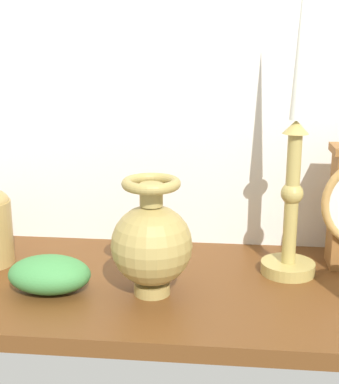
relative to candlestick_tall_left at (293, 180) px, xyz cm
name	(u,v)px	position (x,y,z in cm)	size (l,w,h in cm)	color
ground_plane	(194,290)	(-14.34, -5.28, -16.18)	(100.00, 36.00, 2.40)	#5C3416
back_wall	(203,57)	(-14.34, 13.22, 17.52)	(120.00, 2.00, 65.00)	silver
candlestick_tall_left	(293,180)	(0.00, 0.00, 0.00)	(8.36, 8.36, 45.49)	tan
brass_vase_bulbous	(152,242)	(-20.05, -9.47, -7.14)	(11.51, 11.51, 16.99)	#A48D4A
ivy_sprig	(49,274)	(-34.77, -10.41, -12.33)	(11.98, 8.39, 5.30)	#3F8743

